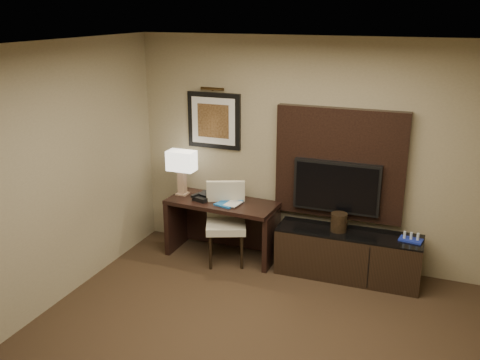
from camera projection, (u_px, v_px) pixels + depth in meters
The scene contains 16 objects.
ceiling at pixel (237, 52), 3.67m from camera, with size 4.50×5.00×0.01m, color silver.
wall_back at pixel (316, 153), 6.30m from camera, with size 4.50×0.01×2.70m, color gray.
wall_left at pixel (9, 196), 4.87m from camera, with size 0.01×5.00×2.70m, color gray.
desk at pixel (222, 228), 6.67m from camera, with size 1.36×0.58×0.73m, color black.
credenza at pixel (348, 255), 6.15m from camera, with size 1.63×0.45×0.56m, color black.
tv_wall_panel at pixel (340, 164), 6.17m from camera, with size 1.50×0.12×1.30m, color black.
tv at pixel (337, 187), 6.16m from camera, with size 1.00×0.08×0.60m, color black.
artwork at pixel (214, 121), 6.64m from camera, with size 0.70×0.04×0.70m, color black.
picture_light at pixel (212, 89), 6.49m from camera, with size 0.04×0.04×0.30m, color #3C2A13.
desk_chair at pixel (226, 225), 6.45m from camera, with size 0.47×0.54×0.98m, color beige, non-canonical shape.
table_lamp at pixel (182, 174), 6.71m from camera, with size 0.34×0.19×0.55m, color tan, non-canonical shape.
desk_phone at pixel (202, 197), 6.58m from camera, with size 0.19×0.17×0.10m, color black, non-canonical shape.
blue_folder at pixel (229, 203), 6.47m from camera, with size 0.23×0.30×0.02m, color #1B63B4.
book at pixel (227, 195), 6.44m from camera, with size 0.17×0.02×0.23m, color beige.
ice_bucket at pixel (339, 222), 6.07m from camera, with size 0.19×0.19×0.21m, color black.
minibar_tray at pixel (411, 237), 5.83m from camera, with size 0.24×0.15×0.09m, color #17289A, non-canonical shape.
Camera 1 is at (1.40, -3.50, 3.00)m, focal length 40.00 mm.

